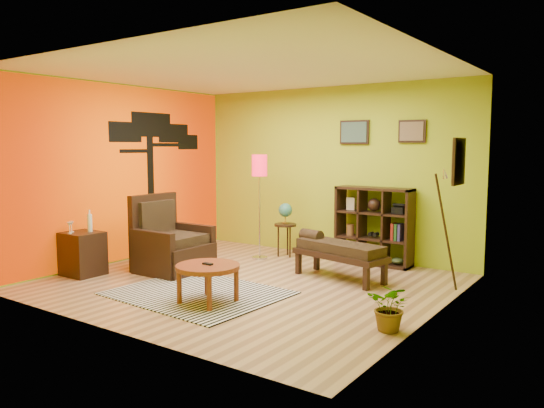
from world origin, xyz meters
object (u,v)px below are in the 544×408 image
Objects in this scene: globe_table at (285,216)px; bench at (338,250)px; cube_shelf at (375,226)px; armchair at (170,248)px; coffee_table at (208,270)px; side_cabinet at (83,253)px; potted_plant at (391,312)px; floor_lamp at (260,175)px.

globe_table is 1.66m from bench.
armchair is at bearing -137.11° from cube_shelf.
bench is at bearing 69.82° from coffee_table.
armchair is 1.26× the size of globe_table.
bench is at bearing -30.34° from globe_table.
side_cabinet reaches higher than globe_table.
bench is at bearing 132.46° from potted_plant.
potted_plant is at bearing -32.91° from floor_lamp.
side_cabinet is at bearing -135.85° from cube_shelf.
coffee_table is 3.12m from cube_shelf.
floor_lamp is at bearing 67.63° from armchair.
floor_lamp reaches higher than potted_plant.
globe_table is at bearing 149.66° from bench.
coffee_table is 0.67× the size of armchair.
floor_lamp reaches higher than coffee_table.
globe_table is at bearing 58.37° from floor_lamp.
cube_shelf is at bearing 11.74° from globe_table.
globe_table is at bearing 65.51° from armchair.
coffee_table is 2.83m from globe_table.
floor_lamp is (-0.96, 2.33, 0.98)m from coffee_table.
cube_shelf is at bearing 117.26° from potted_plant.
globe_table is at bearing -168.26° from cube_shelf.
bench is (1.66, -0.44, -0.97)m from floor_lamp.
bench is 2.91× the size of potted_plant.
globe_table is 1.49m from cube_shelf.
armchair reaches higher than potted_plant.
floor_lamp reaches higher than side_cabinet.
armchair reaches higher than side_cabinet.
cube_shelf is (1.46, 0.30, -0.07)m from globe_table.
coffee_table is 2.70m from floor_lamp.
side_cabinet is 4.51m from potted_plant.
cube_shelf reaches higher than globe_table.
bench is (3.07, 1.89, 0.09)m from side_cabinet.
armchair is at bearing 171.21° from potted_plant.
potted_plant is (3.67, -0.57, -0.15)m from armchair.
side_cabinet reaches higher than bench.
coffee_table is 0.80× the size of side_cabinet.
armchair is (-1.55, 0.90, -0.06)m from coffee_table.
side_cabinet is at bearing -148.41° from bench.
armchair reaches higher than bench.
globe_table is 1.81× the size of potted_plant.
potted_plant is at bearing -8.79° from armchair.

